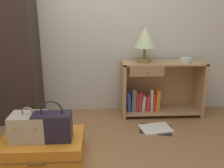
# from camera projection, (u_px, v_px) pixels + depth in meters

# --- Properties ---
(back_wall) EXTENTS (6.40, 0.10, 2.60)m
(back_wall) POSITION_uv_depth(u_px,v_px,m) (92.00, 13.00, 3.05)
(back_wall) COLOR beige
(back_wall) RESTS_ON ground_plane
(bookshelf) EXTENTS (1.04, 0.38, 0.71)m
(bookshelf) POSITION_uv_depth(u_px,v_px,m) (158.00, 89.00, 3.13)
(bookshelf) COLOR tan
(bookshelf) RESTS_ON ground_plane
(table_lamp) EXTENTS (0.27, 0.27, 0.44)m
(table_lamp) POSITION_uv_depth(u_px,v_px,m) (145.00, 39.00, 2.90)
(table_lamp) COLOR olive
(table_lamp) RESTS_ON bookshelf
(bowl) EXTENTS (0.14, 0.14, 0.06)m
(bowl) POSITION_uv_depth(u_px,v_px,m) (186.00, 60.00, 2.99)
(bowl) COLOR silver
(bowl) RESTS_ON bookshelf
(suitcase_large) EXTENTS (0.75, 0.52, 0.20)m
(suitcase_large) POSITION_uv_depth(u_px,v_px,m) (43.00, 147.00, 2.23)
(suitcase_large) COLOR orange
(suitcase_large) RESTS_ON ground_plane
(train_case) EXTENTS (0.31, 0.24, 0.31)m
(train_case) POSITION_uv_depth(u_px,v_px,m) (29.00, 127.00, 2.14)
(train_case) COLOR #B7A88E
(train_case) RESTS_ON suitcase_large
(handbag) EXTENTS (0.34, 0.18, 0.37)m
(handbag) POSITION_uv_depth(u_px,v_px,m) (53.00, 126.00, 2.13)
(handbag) COLOR #231E2D
(handbag) RESTS_ON suitcase_large
(open_book_on_floor) EXTENTS (0.42, 0.35, 0.02)m
(open_book_on_floor) POSITION_uv_depth(u_px,v_px,m) (156.00, 129.00, 2.78)
(open_book_on_floor) COLOR white
(open_book_on_floor) RESTS_ON ground_plane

